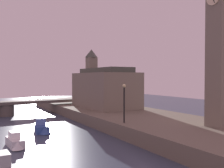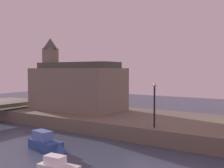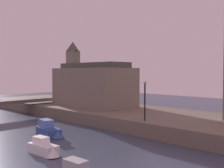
{
  "view_description": "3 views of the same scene",
  "coord_description": "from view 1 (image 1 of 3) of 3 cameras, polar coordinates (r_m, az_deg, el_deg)",
  "views": [
    {
      "loc": [
        23.22,
        0.54,
        6.37
      ],
      "look_at": [
        -0.22,
        14.16,
        5.68
      ],
      "focal_mm": 39.67,
      "sensor_mm": 36.0,
      "label": 1
    },
    {
      "loc": [
        11.39,
        -8.41,
        6.87
      ],
      "look_at": [
        -5.56,
        17.65,
        5.31
      ],
      "focal_mm": 43.68,
      "sensor_mm": 36.0,
      "label": 2
    },
    {
      "loc": [
        18.05,
        -7.18,
        6.49
      ],
      "look_at": [
        -4.97,
        16.14,
        5.11
      ],
      "focal_mm": 43.51,
      "sensor_mm": 36.0,
      "label": 3
    }
  ],
  "objects": [
    {
      "name": "boat_tour_blue",
      "position": [
        30.54,
        -15.83,
        -9.5
      ],
      "size": [
        4.1,
        1.95,
        1.62
      ],
      "color": "#2D4C93",
      "rests_on": "ground"
    },
    {
      "name": "clock_tower",
      "position": [
        26.88,
        23.5,
        9.74
      ],
      "size": [
        2.07,
        2.13,
        17.03
      ],
      "color": "slate",
      "rests_on": "far_embankment"
    },
    {
      "name": "streetlamp",
      "position": [
        26.71,
        2.82,
        -3.45
      ],
      "size": [
        0.36,
        0.36,
        4.18
      ],
      "color": "black",
      "rests_on": "far_embankment"
    },
    {
      "name": "bridge_span",
      "position": [
        44.74,
        -23.54,
        -4.63
      ],
      "size": [
        2.7,
        28.22,
        2.41
      ],
      "color": "#5B544C",
      "rests_on": "ground"
    },
    {
      "name": "far_embankment",
      "position": [
        30.81,
        9.76,
        -9.07
      ],
      "size": [
        70.0,
        12.0,
        1.5
      ],
      "primitive_type": "cube",
      "color": "#6B6051",
      "rests_on": "ground"
    },
    {
      "name": "parliament_hall",
      "position": [
        41.15,
        -1.79,
        -0.89
      ],
      "size": [
        12.11,
        6.95,
        10.05
      ],
      "color": "slate",
      "rests_on": "far_embankment"
    },
    {
      "name": "boat_ferry_white",
      "position": [
        24.88,
        -21.38,
        -12.28
      ],
      "size": [
        3.37,
        1.37,
        1.34
      ],
      "color": "silver",
      "rests_on": "ground"
    }
  ]
}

